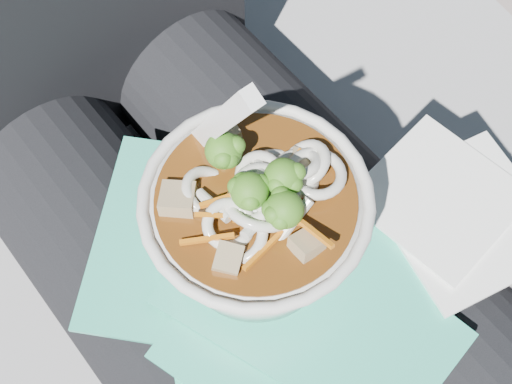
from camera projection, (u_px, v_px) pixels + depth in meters
stone_ledge at (188, 273)px, 0.99m from camera, size 1.05×0.60×0.44m
lap at (255, 275)px, 0.66m from camera, size 0.33×0.48×0.16m
person_body at (194, 193)px, 0.67m from camera, size 0.34×0.94×0.99m
plastic_bag at (284, 286)px, 0.56m from camera, size 0.29×0.35×0.02m
napkins at (456, 210)px, 0.58m from camera, size 0.15×0.17×0.01m
udon_bowl at (256, 219)px, 0.52m from camera, size 0.17×0.17×0.21m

